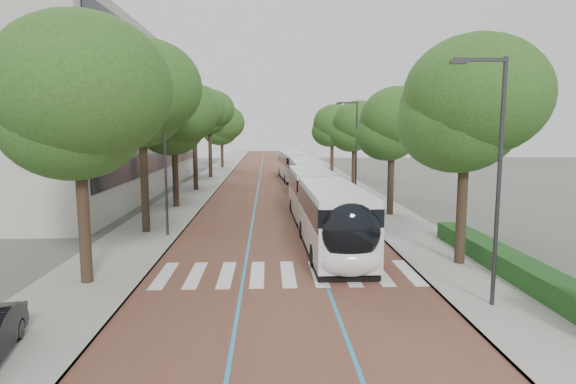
% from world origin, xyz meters
% --- Properties ---
extents(ground, '(160.00, 160.00, 0.00)m').
position_xyz_m(ground, '(0.00, 0.00, 0.00)').
color(ground, '#51544C').
rests_on(ground, ground).
extents(road, '(11.00, 140.00, 0.02)m').
position_xyz_m(road, '(0.00, 40.00, 0.01)').
color(road, brown).
rests_on(road, ground).
extents(sidewalk_left, '(4.00, 140.00, 0.12)m').
position_xyz_m(sidewalk_left, '(-7.50, 40.00, 0.06)').
color(sidewalk_left, gray).
rests_on(sidewalk_left, ground).
extents(sidewalk_right, '(4.00, 140.00, 0.12)m').
position_xyz_m(sidewalk_right, '(7.50, 40.00, 0.06)').
color(sidewalk_right, gray).
rests_on(sidewalk_right, ground).
extents(kerb_left, '(0.20, 140.00, 0.14)m').
position_xyz_m(kerb_left, '(-5.60, 40.00, 0.06)').
color(kerb_left, gray).
rests_on(kerb_left, ground).
extents(kerb_right, '(0.20, 140.00, 0.14)m').
position_xyz_m(kerb_right, '(5.60, 40.00, 0.06)').
color(kerb_right, gray).
rests_on(kerb_right, ground).
extents(zebra_crossing, '(10.55, 3.60, 0.01)m').
position_xyz_m(zebra_crossing, '(0.20, 1.00, 0.03)').
color(zebra_crossing, silver).
rests_on(zebra_crossing, ground).
extents(lane_line_left, '(0.12, 126.00, 0.01)m').
position_xyz_m(lane_line_left, '(-1.60, 40.00, 0.02)').
color(lane_line_left, '#2586BC').
rests_on(lane_line_left, road).
extents(lane_line_right, '(0.12, 126.00, 0.01)m').
position_xyz_m(lane_line_right, '(1.60, 40.00, 0.02)').
color(lane_line_right, '#2586BC').
rests_on(lane_line_right, road).
extents(office_building, '(18.11, 40.00, 14.00)m').
position_xyz_m(office_building, '(-19.47, 28.00, 7.00)').
color(office_building, '#AFADA2').
rests_on(office_building, ground).
extents(hedge, '(1.20, 14.00, 0.80)m').
position_xyz_m(hedge, '(9.10, 0.00, 0.52)').
color(hedge, '#184317').
rests_on(hedge, sidewalk_right).
extents(streetlight_near, '(1.82, 0.20, 8.00)m').
position_xyz_m(streetlight_near, '(6.62, -3.00, 4.82)').
color(streetlight_near, '#2D2D2F').
rests_on(streetlight_near, sidewalk_right).
extents(streetlight_far, '(1.82, 0.20, 8.00)m').
position_xyz_m(streetlight_far, '(6.62, 22.00, 4.82)').
color(streetlight_far, '#2D2D2F').
rests_on(streetlight_far, sidewalk_right).
extents(lamp_post_left, '(0.14, 0.14, 8.00)m').
position_xyz_m(lamp_post_left, '(-6.10, 8.00, 4.12)').
color(lamp_post_left, '#2D2D2F').
rests_on(lamp_post_left, sidewalk_left).
extents(trees_left, '(6.34, 61.33, 10.13)m').
position_xyz_m(trees_left, '(-7.50, 24.20, 6.87)').
color(trees_left, black).
rests_on(trees_left, ground).
extents(trees_right, '(5.93, 47.74, 9.18)m').
position_xyz_m(trees_right, '(7.70, 20.96, 6.20)').
color(trees_right, black).
rests_on(trees_right, ground).
extents(lead_bus, '(2.87, 18.44, 3.20)m').
position_xyz_m(lead_bus, '(2.38, 8.10, 1.63)').
color(lead_bus, black).
rests_on(lead_bus, ground).
extents(bus_queued_0, '(2.58, 12.41, 3.20)m').
position_xyz_m(bus_queued_0, '(2.76, 23.92, 1.62)').
color(bus_queued_0, silver).
rests_on(bus_queued_0, ground).
extents(bus_queued_1, '(3.22, 12.52, 3.20)m').
position_xyz_m(bus_queued_1, '(2.28, 37.36, 1.62)').
color(bus_queued_1, silver).
rests_on(bus_queued_1, ground).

